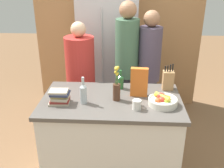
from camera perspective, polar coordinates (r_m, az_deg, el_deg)
name	(u,v)px	position (r m, az deg, el deg)	size (l,w,h in m)	color
kitchen_island	(111,137)	(2.89, -0.12, -11.57)	(1.41, 0.83, 0.94)	silver
back_wall_wood	(118,27)	(4.25, 1.32, 12.24)	(2.61, 0.12, 2.60)	#AD7A4C
refrigerator	(108,50)	(3.98, -0.85, 7.34)	(0.84, 0.62, 2.05)	#B7B7BC
fruit_bowl	(163,101)	(2.56, 10.99, -3.57)	(0.28, 0.28, 0.11)	silver
knife_block	(168,80)	(2.89, 12.10, 0.85)	(0.11, 0.10, 0.29)	tan
flower_vase	(117,88)	(2.58, 1.00, -0.90)	(0.07, 0.07, 0.36)	#4C2D1E
cereal_box	(139,82)	(2.67, 5.93, 0.40)	(0.18, 0.07, 0.30)	orange
coffee_mug	(137,105)	(2.45, 5.46, -4.47)	(0.10, 0.11, 0.09)	silver
book_stack	(60,97)	(2.59, -11.31, -2.84)	(0.21, 0.16, 0.13)	#B7A88E
bottle_oil	(83,93)	(2.54, -6.23, -1.96)	(0.07, 0.07, 0.27)	#B2BCC1
bottle_vinegar	(120,81)	(2.86, 1.84, 0.60)	(0.07, 0.07, 0.21)	#286633
person_at_sink	(81,77)	(3.39, -6.83, 1.62)	(0.37, 0.37, 1.58)	#383842
person_in_blue	(127,63)	(3.36, 3.21, 4.52)	(0.29, 0.29, 1.81)	#383842
person_in_red_tee	(149,68)	(3.40, 8.02, 3.42)	(0.29, 0.29, 1.71)	#383842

